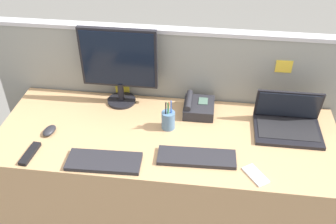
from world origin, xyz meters
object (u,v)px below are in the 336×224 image
(desktop_monitor, at_px, (119,62))
(cell_phone_white_slab, at_px, (256,175))
(pen_cup, at_px, (169,120))
(desk_phone, at_px, (198,107))
(tv_remote, at_px, (30,154))
(laptop, at_px, (288,122))
(keyboard_main, at_px, (197,157))
(computer_mouse_right_hand, at_px, (49,131))
(keyboard_spare, at_px, (104,161))

(desktop_monitor, relative_size, cell_phone_white_slab, 3.47)
(desktop_monitor, height_order, pen_cup, desktop_monitor)
(pen_cup, bearing_deg, desktop_monitor, 144.97)
(desktop_monitor, distance_m, desk_phone, 0.54)
(desktop_monitor, xyz_separation_m, tv_remote, (-0.37, -0.55, -0.27))
(laptop, bearing_deg, keyboard_main, -147.11)
(computer_mouse_right_hand, xyz_separation_m, tv_remote, (-0.03, -0.19, -0.01))
(desktop_monitor, relative_size, tv_remote, 2.89)
(cell_phone_white_slab, distance_m, tv_remote, 1.17)
(desk_phone, bearing_deg, keyboard_main, -87.21)
(laptop, relative_size, computer_mouse_right_hand, 3.71)
(keyboard_spare, height_order, computer_mouse_right_hand, computer_mouse_right_hand)
(cell_phone_white_slab, bearing_deg, laptop, 29.24)
(pen_cup, height_order, cell_phone_white_slab, pen_cup)
(laptop, relative_size, pen_cup, 1.92)
(tv_remote, bearing_deg, cell_phone_white_slab, 4.93)
(desk_phone, height_order, keyboard_main, desk_phone)
(desk_phone, xyz_separation_m, computer_mouse_right_hand, (-0.82, -0.30, -0.02))
(pen_cup, height_order, tv_remote, pen_cup)
(desk_phone, distance_m, keyboard_spare, 0.68)
(desk_phone, bearing_deg, laptop, -10.03)
(laptop, distance_m, pen_cup, 0.68)
(desktop_monitor, distance_m, keyboard_main, 0.74)
(desktop_monitor, xyz_separation_m, laptop, (1.00, -0.15, -0.23))
(pen_cup, bearing_deg, laptop, 6.82)
(desktop_monitor, relative_size, desk_phone, 2.47)
(pen_cup, xyz_separation_m, cell_phone_white_slab, (0.48, -0.32, -0.05))
(keyboard_spare, height_order, cell_phone_white_slab, keyboard_spare)
(laptop, xyz_separation_m, keyboard_spare, (-0.97, -0.41, -0.04))
(cell_phone_white_slab, xyz_separation_m, tv_remote, (-1.17, 0.00, 0.01))
(laptop, relative_size, keyboard_spare, 0.97)
(pen_cup, bearing_deg, tv_remote, -155.34)
(pen_cup, bearing_deg, cell_phone_white_slab, -34.24)
(laptop, height_order, desk_phone, laptop)
(desk_phone, bearing_deg, tv_remote, -150.06)
(keyboard_main, bearing_deg, tv_remote, -176.85)
(keyboard_spare, height_order, pen_cup, pen_cup)
(computer_mouse_right_hand, bearing_deg, cell_phone_white_slab, 1.10)
(desk_phone, height_order, tv_remote, desk_phone)
(keyboard_main, distance_m, cell_phone_white_slab, 0.31)
(desktop_monitor, bearing_deg, cell_phone_white_slab, -34.56)
(tv_remote, bearing_deg, computer_mouse_right_hand, 84.67)
(keyboard_spare, bearing_deg, cell_phone_white_slab, -1.61)
(laptop, xyz_separation_m, desk_phone, (-0.52, 0.09, -0.01))
(keyboard_spare, bearing_deg, computer_mouse_right_hand, 149.42)
(desk_phone, height_order, keyboard_spare, desk_phone)
(keyboard_spare, bearing_deg, desk_phone, 45.96)
(pen_cup, bearing_deg, keyboard_spare, -131.67)
(keyboard_spare, distance_m, computer_mouse_right_hand, 0.42)
(cell_phone_white_slab, bearing_deg, keyboard_spare, 145.65)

